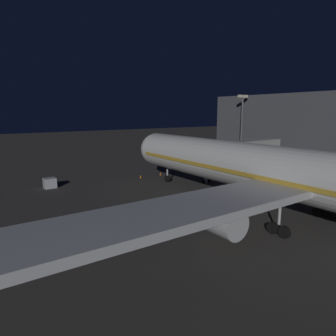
# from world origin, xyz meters

# --- Properties ---
(ground_plane) EXTENTS (320.00, 320.00, 0.00)m
(ground_plane) POSITION_xyz_m (0.00, 0.00, 0.00)
(ground_plane) COLOR #383533
(airliner_at_gate) EXTENTS (58.25, 62.13, 19.08)m
(airliner_at_gate) POSITION_xyz_m (0.00, 9.46, 5.34)
(airliner_at_gate) COLOR silver
(airliner_at_gate) RESTS_ON ground_plane
(jet_bridge) EXTENTS (21.20, 3.40, 6.96)m
(jet_bridge) POSITION_xyz_m (-11.44, -10.64, 5.43)
(jet_bridge) COLOR #9E9E99
(jet_bridge) RESTS_ON ground_plane
(apron_floodlight_mast) EXTENTS (2.90, 0.50, 15.85)m
(apron_floodlight_mast) POSITION_xyz_m (-25.50, -21.29, 9.33)
(apron_floodlight_mast) COLOR #59595E
(apron_floodlight_mast) RESTS_ON ground_plane
(baggage_container_mid_row) EXTENTS (1.81, 1.67, 1.61)m
(baggage_container_mid_row) POSITION_xyz_m (17.83, -22.43, 0.80)
(baggage_container_mid_row) COLOR #B7BABF
(baggage_container_mid_row) RESTS_ON ground_plane
(traffic_cone_nose_port) EXTENTS (0.36, 0.36, 0.55)m
(traffic_cone_nose_port) POSITION_xyz_m (-2.20, -20.47, 0.28)
(traffic_cone_nose_port) COLOR orange
(traffic_cone_nose_port) RESTS_ON ground_plane
(traffic_cone_nose_starboard) EXTENTS (0.36, 0.36, 0.55)m
(traffic_cone_nose_starboard) POSITION_xyz_m (2.20, -20.47, 0.28)
(traffic_cone_nose_starboard) COLOR orange
(traffic_cone_nose_starboard) RESTS_ON ground_plane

